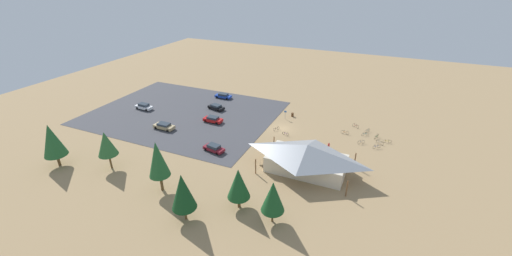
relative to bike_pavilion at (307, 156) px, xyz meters
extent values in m
plane|color=#9E7F56|center=(9.21, -13.73, -2.83)|extent=(160.00, 160.00, 0.00)
cube|color=#424247|center=(34.14, -12.21, -2.81)|extent=(43.73, 33.72, 0.05)
cube|color=beige|center=(0.00, 0.00, -1.40)|extent=(13.27, 6.83, 2.88)
pyramid|color=gray|center=(0.00, 0.00, 1.15)|extent=(15.59, 9.14, 2.22)
cylinder|color=brown|center=(-7.62, -4.40, -1.40)|extent=(0.20, 0.20, 2.88)
cylinder|color=brown|center=(7.62, -4.40, -1.40)|extent=(0.20, 0.20, 2.88)
cylinder|color=brown|center=(-7.62, 4.40, -1.40)|extent=(0.20, 0.20, 2.88)
cylinder|color=brown|center=(7.62, 4.40, -1.40)|extent=(0.20, 0.20, 2.88)
cylinder|color=brown|center=(9.09, -20.90, -2.38)|extent=(0.60, 0.60, 0.90)
cylinder|color=#99999E|center=(10.22, -18.80, -1.73)|extent=(0.08, 0.08, 2.20)
cube|color=#1959B2|center=(10.22, -18.80, -0.93)|extent=(0.56, 0.04, 0.40)
cylinder|color=brown|center=(12.13, 18.46, -1.79)|extent=(0.33, 0.33, 2.09)
cone|color=#14421E|center=(12.13, 18.46, 1.94)|extent=(3.44, 3.44, 5.39)
cylinder|color=brown|center=(40.86, 16.15, -1.73)|extent=(0.47, 0.47, 2.20)
cone|color=#235B2D|center=(40.86, 16.15, 2.32)|extent=(3.85, 3.85, 5.90)
cylinder|color=brown|center=(0.84, 14.08, -1.81)|extent=(0.29, 0.29, 2.04)
cone|color=#194C23|center=(0.84, 14.08, 1.51)|extent=(3.25, 3.25, 4.60)
cylinder|color=brown|center=(6.41, 13.22, -1.88)|extent=(0.44, 0.44, 1.90)
cone|color=#194C23|center=(6.41, 13.22, 1.41)|extent=(3.34, 3.34, 4.69)
cylinder|color=brown|center=(31.65, 13.06, -1.45)|extent=(0.32, 0.32, 2.77)
cone|color=#2D6633|center=(31.65, 13.06, 2.11)|extent=(3.32, 3.32, 4.36)
cylinder|color=brown|center=(19.40, 14.49, -1.42)|extent=(0.44, 0.44, 2.83)
cone|color=#235B2D|center=(19.40, 14.49, 2.94)|extent=(3.27, 3.27, 5.89)
torus|color=black|center=(-8.40, -18.00, -2.51)|extent=(0.50, 0.47, 0.65)
torus|color=black|center=(-7.59, -17.26, -2.51)|extent=(0.50, 0.47, 0.65)
cylinder|color=#197A7F|center=(-7.99, -17.63, -2.40)|extent=(0.77, 0.70, 0.04)
cylinder|color=#197A7F|center=(-8.14, -17.76, -2.32)|extent=(0.04, 0.04, 0.38)
cube|color=black|center=(-8.14, -17.76, -2.13)|extent=(0.20, 0.19, 0.05)
cylinder|color=#197A7F|center=(-7.67, -17.34, -2.31)|extent=(0.04, 0.04, 0.41)
cylinder|color=black|center=(-7.67, -17.34, -2.10)|extent=(0.35, 0.38, 0.03)
torus|color=black|center=(-3.50, -16.69, -2.48)|extent=(0.72, 0.04, 0.72)
torus|color=black|center=(-4.50, -16.70, -2.48)|extent=(0.72, 0.04, 0.72)
cylinder|color=orange|center=(-4.00, -16.70, -2.36)|extent=(0.92, 0.04, 0.04)
cylinder|color=orange|center=(-3.82, -16.70, -2.25)|extent=(0.04, 0.04, 0.45)
cube|color=black|center=(-3.82, -16.70, -2.03)|extent=(0.20, 0.08, 0.05)
cylinder|color=orange|center=(-4.40, -16.70, -2.25)|extent=(0.04, 0.04, 0.46)
cylinder|color=black|center=(-4.40, -16.70, -2.02)|extent=(0.03, 0.48, 0.03)
torus|color=black|center=(-7.32, -13.37, -2.47)|extent=(0.57, 0.51, 0.72)
torus|color=black|center=(-8.06, -14.03, -2.47)|extent=(0.57, 0.51, 0.72)
cylinder|color=silver|center=(-7.69, -13.70, -2.35)|extent=(0.71, 0.63, 0.04)
cylinder|color=silver|center=(-7.55, -13.58, -2.25)|extent=(0.04, 0.04, 0.45)
cube|color=black|center=(-7.55, -13.58, -2.02)|extent=(0.20, 0.19, 0.05)
cylinder|color=silver|center=(-7.99, -13.96, -2.25)|extent=(0.04, 0.04, 0.45)
cylinder|color=black|center=(-7.99, -13.96, -2.02)|extent=(0.34, 0.38, 0.03)
torus|color=black|center=(-11.11, -13.36, -2.48)|extent=(0.57, 0.49, 0.71)
torus|color=black|center=(-10.31, -12.69, -2.48)|extent=(0.57, 0.49, 0.71)
cylinder|color=#2347B7|center=(-10.71, -13.03, -2.36)|extent=(0.76, 0.65, 0.04)
cylinder|color=#2347B7|center=(-10.85, -13.15, -2.27)|extent=(0.04, 0.04, 0.42)
cube|color=black|center=(-10.85, -13.15, -2.06)|extent=(0.20, 0.19, 0.05)
cylinder|color=#2347B7|center=(-10.39, -12.76, -2.23)|extent=(0.04, 0.04, 0.50)
cylinder|color=black|center=(-10.39, -12.76, -1.98)|extent=(0.33, 0.39, 0.03)
torus|color=black|center=(-6.07, -20.57, -2.46)|extent=(0.68, 0.39, 0.75)
torus|color=black|center=(-5.18, -21.05, -2.46)|extent=(0.68, 0.39, 0.75)
cylinder|color=red|center=(-5.62, -20.81, -2.33)|extent=(0.84, 0.47, 0.04)
cylinder|color=red|center=(-5.78, -20.73, -2.24)|extent=(0.04, 0.04, 0.44)
cube|color=black|center=(-5.78, -20.73, -2.01)|extent=(0.21, 0.16, 0.05)
cylinder|color=red|center=(-5.27, -21.00, -2.21)|extent=(0.04, 0.04, 0.49)
cylinder|color=black|center=(-5.27, -21.00, -1.96)|extent=(0.25, 0.44, 0.03)
torus|color=black|center=(7.93, -11.14, -2.51)|extent=(0.64, 0.15, 0.65)
torus|color=black|center=(6.98, -10.97, -2.51)|extent=(0.64, 0.15, 0.65)
cylinder|color=#722D9E|center=(7.46, -11.06, -2.40)|extent=(0.88, 0.19, 0.04)
cylinder|color=#722D9E|center=(7.63, -11.09, -2.33)|extent=(0.04, 0.04, 0.35)
cube|color=black|center=(7.63, -11.09, -2.16)|extent=(0.21, 0.11, 0.05)
cylinder|color=#722D9E|center=(7.08, -10.99, -2.28)|extent=(0.04, 0.04, 0.47)
cylinder|color=black|center=(7.08, -10.99, -2.04)|extent=(0.12, 0.48, 0.03)
torus|color=black|center=(10.31, -11.99, -2.50)|extent=(0.34, 0.62, 0.68)
torus|color=black|center=(9.82, -12.95, -2.50)|extent=(0.34, 0.62, 0.68)
cylinder|color=black|center=(10.07, -12.47, -2.38)|extent=(0.48, 0.90, 0.04)
cylinder|color=black|center=(10.16, -12.30, -2.31)|extent=(0.04, 0.04, 0.37)
cube|color=black|center=(10.16, -12.30, -2.12)|extent=(0.16, 0.21, 0.05)
cylinder|color=black|center=(9.87, -12.85, -2.27)|extent=(0.04, 0.04, 0.45)
cylinder|color=black|center=(9.87, -12.85, -2.05)|extent=(0.44, 0.25, 0.03)
torus|color=black|center=(-12.99, -16.35, -2.51)|extent=(0.64, 0.22, 0.65)
torus|color=black|center=(-11.97, -16.05, -2.51)|extent=(0.64, 0.22, 0.65)
cylinder|color=yellow|center=(-12.48, -16.20, -2.40)|extent=(0.95, 0.31, 0.04)
cylinder|color=yellow|center=(-12.66, -16.25, -2.34)|extent=(0.04, 0.04, 0.34)
cube|color=black|center=(-12.66, -16.25, -2.17)|extent=(0.21, 0.13, 0.05)
cylinder|color=yellow|center=(-12.07, -16.08, -2.30)|extent=(0.04, 0.04, 0.41)
cylinder|color=black|center=(-12.07, -16.08, -2.10)|extent=(0.17, 0.47, 0.03)
torus|color=black|center=(-10.14, -16.92, -2.47)|extent=(0.30, 0.69, 0.73)
torus|color=black|center=(-10.51, -17.85, -2.47)|extent=(0.30, 0.69, 0.73)
cylinder|color=#1E7F38|center=(-10.33, -17.38, -2.35)|extent=(0.37, 0.87, 0.04)
cylinder|color=#1E7F38|center=(-10.26, -17.22, -2.26)|extent=(0.04, 0.04, 0.43)
cube|color=black|center=(-10.26, -17.22, -2.04)|extent=(0.15, 0.22, 0.05)
cylinder|color=#1E7F38|center=(-10.47, -17.75, -2.21)|extent=(0.04, 0.04, 0.51)
cylinder|color=black|center=(-10.47, -17.75, -1.96)|extent=(0.46, 0.21, 0.03)
torus|color=black|center=(-11.60, -14.67, -2.48)|extent=(0.60, 0.46, 0.72)
torus|color=black|center=(-10.73, -15.31, -2.48)|extent=(0.60, 0.46, 0.72)
cylinder|color=#B7B7BC|center=(-11.17, -14.99, -2.36)|extent=(0.82, 0.62, 0.04)
cylinder|color=#B7B7BC|center=(-11.32, -14.87, -2.29)|extent=(0.04, 0.04, 0.38)
cube|color=black|center=(-11.32, -14.87, -2.10)|extent=(0.21, 0.18, 0.05)
cylinder|color=#B7B7BC|center=(-10.82, -15.25, -2.22)|extent=(0.04, 0.04, 0.51)
cylinder|color=black|center=(-10.82, -15.25, -1.96)|extent=(0.31, 0.40, 0.03)
torus|color=black|center=(-8.02, -19.02, -2.50)|extent=(0.41, 0.58, 0.67)
torus|color=black|center=(-8.56, -19.83, -2.50)|extent=(0.41, 0.58, 0.67)
cylinder|color=#197A7F|center=(-8.29, -19.42, -2.39)|extent=(0.53, 0.76, 0.04)
cylinder|color=#197A7F|center=(-8.19, -19.28, -2.31)|extent=(0.04, 0.04, 0.38)
cube|color=black|center=(-8.19, -19.28, -2.12)|extent=(0.18, 0.21, 0.05)
cylinder|color=#197A7F|center=(-8.50, -19.75, -2.29)|extent=(0.04, 0.04, 0.43)
cylinder|color=black|center=(-8.50, -19.75, -2.07)|extent=(0.42, 0.29, 0.03)
cube|color=maroon|center=(17.98, 0.80, -2.27)|extent=(4.48, 2.46, 0.59)
cube|color=#2D3842|center=(17.98, 0.80, -1.69)|extent=(2.61, 1.92, 0.58)
cylinder|color=black|center=(19.54, 1.28, -2.46)|extent=(0.67, 0.33, 0.64)
cylinder|color=black|center=(19.27, -0.20, -2.46)|extent=(0.67, 0.33, 0.64)
cylinder|color=black|center=(16.70, 1.80, -2.46)|extent=(0.67, 0.33, 0.64)
cylinder|color=black|center=(16.43, 0.32, -2.46)|extent=(0.67, 0.33, 0.64)
cube|color=red|center=(24.88, -10.46, -2.23)|extent=(4.44, 1.85, 0.67)
cube|color=#2D3842|center=(24.88, -10.46, -1.65)|extent=(2.49, 1.62, 0.48)
cylinder|color=black|center=(26.39, -9.67, -2.46)|extent=(0.64, 0.23, 0.64)
cylinder|color=black|center=(26.38, -11.27, -2.46)|extent=(0.64, 0.23, 0.64)
cylinder|color=black|center=(23.38, -9.65, -2.46)|extent=(0.64, 0.23, 0.64)
cylinder|color=black|center=(23.37, -11.24, -2.46)|extent=(0.64, 0.23, 0.64)
cube|color=#1E42B2|center=(30.15, -24.89, -2.27)|extent=(4.54, 1.81, 0.58)
cube|color=#2D3842|center=(30.15, -24.89, -1.73)|extent=(2.55, 1.57, 0.51)
cylinder|color=black|center=(31.66, -24.11, -2.46)|extent=(0.64, 0.23, 0.64)
cylinder|color=black|center=(31.69, -25.62, -2.46)|extent=(0.64, 0.23, 0.64)
cylinder|color=black|center=(28.60, -24.17, -2.46)|extent=(0.64, 0.23, 0.64)
cylinder|color=black|center=(28.63, -25.68, -2.46)|extent=(0.64, 0.23, 0.64)
cube|color=tan|center=(32.91, -3.08, -2.22)|extent=(4.77, 1.92, 0.69)
cube|color=#2D3842|center=(32.91, -3.08, -1.65)|extent=(2.68, 1.67, 0.46)
cylinder|color=black|center=(34.54, -2.28, -2.46)|extent=(0.64, 0.23, 0.64)
cylinder|color=black|center=(34.52, -3.92, -2.46)|extent=(0.64, 0.23, 0.64)
cylinder|color=black|center=(31.31, -2.24, -2.46)|extent=(0.64, 0.23, 0.64)
cylinder|color=black|center=(31.29, -3.88, -2.46)|extent=(0.64, 0.23, 0.64)
cube|color=white|center=(44.67, -10.08, -2.23)|extent=(4.60, 1.89, 0.67)
cube|color=#2D3842|center=(44.67, -10.08, -1.59)|extent=(2.60, 1.61, 0.60)
cylinder|color=black|center=(46.24, -9.40, -2.46)|extent=(0.65, 0.25, 0.64)
cylinder|color=black|center=(46.18, -10.88, -2.46)|extent=(0.65, 0.25, 0.64)
cylinder|color=black|center=(43.16, -9.27, -2.46)|extent=(0.65, 0.25, 0.64)
cylinder|color=black|center=(43.10, -10.75, -2.46)|extent=(0.65, 0.25, 0.64)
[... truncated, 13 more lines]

